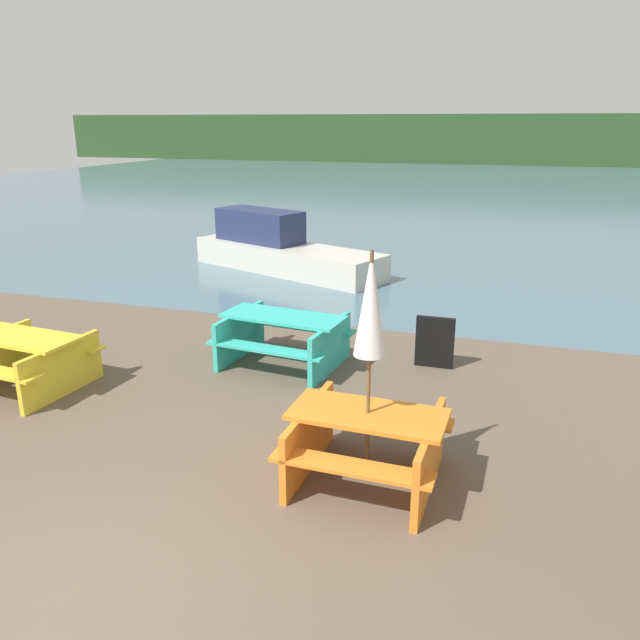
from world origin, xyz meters
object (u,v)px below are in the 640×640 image
(signboard, at_px, (435,342))
(umbrella_white, at_px, (371,306))
(picnic_table_yellow, at_px, (25,357))
(picnic_table_orange, at_px, (367,440))
(boat, at_px, (280,249))
(picnic_table_teal, at_px, (283,335))

(signboard, bearing_deg, umbrella_white, -93.84)
(signboard, bearing_deg, picnic_table_yellow, -154.63)
(picnic_table_orange, bearing_deg, boat, 116.49)
(boat, height_order, signboard, boat)
(umbrella_white, bearing_deg, boat, 116.49)
(boat, bearing_deg, umbrella_white, -41.86)
(picnic_table_yellow, xyz_separation_m, umbrella_white, (4.85, -0.83, 1.37))
(picnic_table_teal, height_order, umbrella_white, umbrella_white)
(picnic_table_yellow, xyz_separation_m, picnic_table_teal, (2.96, 1.84, 0.01))
(picnic_table_teal, relative_size, boat, 0.37)
(picnic_table_teal, bearing_deg, picnic_table_orange, -54.62)
(picnic_table_orange, relative_size, picnic_table_yellow, 0.95)
(umbrella_white, height_order, boat, umbrella_white)
(picnic_table_yellow, distance_m, signboard, 5.61)
(umbrella_white, bearing_deg, signboard, 86.16)
(boat, distance_m, signboard, 6.76)
(umbrella_white, bearing_deg, picnic_table_teal, 125.38)
(umbrella_white, distance_m, boat, 9.45)
(picnic_table_teal, bearing_deg, umbrella_white, -54.62)
(picnic_table_yellow, bearing_deg, signboard, 25.37)
(umbrella_white, height_order, signboard, umbrella_white)
(picnic_table_teal, bearing_deg, signboard, 14.94)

